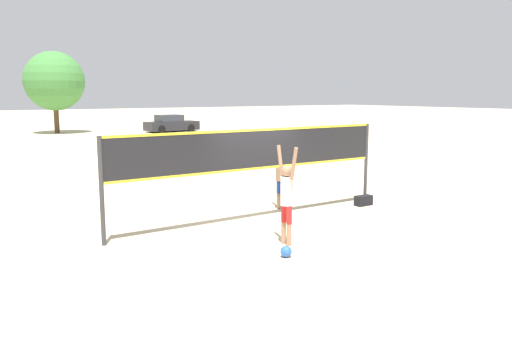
% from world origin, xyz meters
% --- Properties ---
extents(ground_plane, '(200.00, 200.00, 0.00)m').
position_xyz_m(ground_plane, '(0.00, 0.00, 0.00)').
color(ground_plane, beige).
extents(volleyball_net, '(8.14, 0.10, 2.42)m').
position_xyz_m(volleyball_net, '(0.00, 0.00, 1.75)').
color(volleyball_net, '#38383D').
rests_on(volleyball_net, ground_plane).
extents(player_spiker, '(0.28, 0.71, 2.20)m').
position_xyz_m(player_spiker, '(-0.63, -2.18, 1.16)').
color(player_spiker, tan).
rests_on(player_spiker, ground_plane).
extents(player_blocker, '(0.28, 0.70, 2.09)m').
position_xyz_m(player_blocker, '(1.26, 0.63, 1.09)').
color(player_blocker, '#8C664C').
rests_on(player_blocker, ground_plane).
extents(volleyball, '(0.24, 0.24, 0.24)m').
position_xyz_m(volleyball, '(-1.15, -2.86, 0.12)').
color(volleyball, blue).
rests_on(volleyball, ground_plane).
extents(gear_bag, '(0.55, 0.26, 0.30)m').
position_xyz_m(gear_bag, '(3.65, -0.31, 0.15)').
color(gear_bag, black).
rests_on(gear_bag, ground_plane).
extents(parked_car_far, '(4.69, 2.21, 1.49)m').
position_xyz_m(parked_car_far, '(10.90, 30.08, 0.66)').
color(parked_car_far, '#232328').
rests_on(parked_car_far, ground_plane).
extents(tree_left_cluster, '(4.92, 4.92, 6.82)m').
position_xyz_m(tree_left_cluster, '(2.12, 33.83, 4.34)').
color(tree_left_cluster, '#4C3823').
rests_on(tree_left_cluster, ground_plane).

